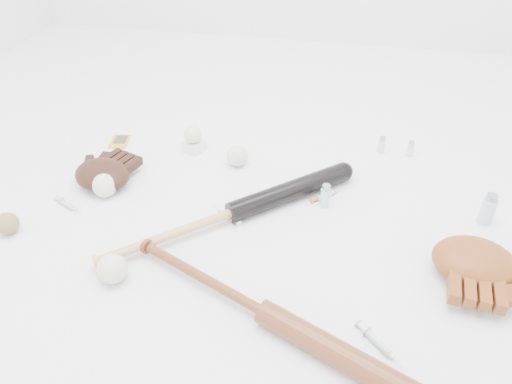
% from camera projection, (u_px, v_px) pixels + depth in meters
% --- Properties ---
extents(bat_dark, '(0.71, 0.64, 0.07)m').
position_uv_depth(bat_dark, '(233.00, 212.00, 1.50)').
color(bat_dark, black).
rests_on(bat_dark, ground).
extents(bat_wood, '(0.80, 0.41, 0.06)m').
position_uv_depth(bat_wood, '(265.00, 313.00, 1.20)').
color(bat_wood, brown).
rests_on(bat_wood, ground).
extents(glove_dark, '(0.29, 0.29, 0.08)m').
position_uv_depth(glove_dark, '(102.00, 174.00, 1.64)').
color(glove_dark, black).
rests_on(glove_dark, ground).
extents(glove_tan, '(0.29, 0.29, 0.09)m').
position_uv_depth(glove_tan, '(475.00, 261.00, 1.32)').
color(glove_tan, brown).
rests_on(glove_tan, ground).
extents(trading_card, '(0.08, 0.10, 0.01)m').
position_uv_depth(trading_card, '(120.00, 141.00, 1.88)').
color(trading_card, gold).
rests_on(trading_card, ground).
extents(pedestal, '(0.09, 0.09, 0.04)m').
position_uv_depth(pedestal, '(194.00, 146.00, 1.82)').
color(pedestal, white).
rests_on(pedestal, ground).
extents(baseball_on_pedestal, '(0.06, 0.06, 0.06)m').
position_uv_depth(baseball_on_pedestal, '(193.00, 134.00, 1.79)').
color(baseball_on_pedestal, silver).
rests_on(baseball_on_pedestal, pedestal).
extents(baseball_left, '(0.08, 0.08, 0.08)m').
position_uv_depth(baseball_left, '(104.00, 185.00, 1.60)').
color(baseball_left, silver).
rests_on(baseball_left, ground).
extents(baseball_upper, '(0.08, 0.08, 0.08)m').
position_uv_depth(baseball_upper, '(237.00, 156.00, 1.74)').
color(baseball_upper, silver).
rests_on(baseball_upper, ground).
extents(baseball_mid, '(0.08, 0.08, 0.08)m').
position_uv_depth(baseball_mid, '(112.00, 269.00, 1.31)').
color(baseball_mid, silver).
rests_on(baseball_mid, ground).
extents(baseball_aged, '(0.07, 0.07, 0.07)m').
position_uv_depth(baseball_aged, '(7.00, 224.00, 1.46)').
color(baseball_aged, olive).
rests_on(baseball_aged, ground).
extents(syringe_0, '(0.13, 0.08, 0.02)m').
position_uv_depth(syringe_0, '(67.00, 204.00, 1.57)').
color(syringe_0, '#ADBCC6').
rests_on(syringe_0, ground).
extents(syringe_1, '(0.13, 0.10, 0.02)m').
position_uv_depth(syringe_1, '(227.00, 215.00, 1.53)').
color(syringe_1, '#ADBCC6').
rests_on(syringe_1, ground).
extents(syringe_2, '(0.12, 0.11, 0.02)m').
position_uv_depth(syringe_2, '(326.00, 195.00, 1.61)').
color(syringe_2, '#ADBCC6').
rests_on(syringe_2, ground).
extents(syringe_3, '(0.14, 0.14, 0.02)m').
position_uv_depth(syringe_3, '(378.00, 343.00, 1.16)').
color(syringe_3, '#ADBCC6').
rests_on(syringe_3, ground).
extents(vial_0, '(0.03, 0.03, 0.07)m').
position_uv_depth(vial_0, '(382.00, 145.00, 1.80)').
color(vial_0, silver).
rests_on(vial_0, ground).
extents(vial_1, '(0.02, 0.02, 0.06)m').
position_uv_depth(vial_1, '(410.00, 148.00, 1.79)').
color(vial_1, silver).
rests_on(vial_1, ground).
extents(vial_2, '(0.03, 0.03, 0.08)m').
position_uv_depth(vial_2, '(325.00, 195.00, 1.55)').
color(vial_2, silver).
rests_on(vial_2, ground).
extents(vial_3, '(0.04, 0.04, 0.10)m').
position_uv_depth(vial_3, '(488.00, 209.00, 1.49)').
color(vial_3, silver).
rests_on(vial_3, ground).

